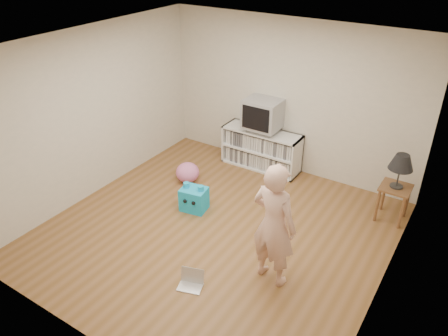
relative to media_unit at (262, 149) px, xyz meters
name	(u,v)px	position (x,y,z in m)	size (l,w,h in m)	color
ground	(216,231)	(0.38, -2.04, -0.35)	(4.50, 4.50, 0.00)	brown
walls	(216,150)	(0.38, -2.04, 0.95)	(4.52, 4.52, 2.60)	silver
ceiling	(214,48)	(0.38, -2.04, 2.25)	(4.50, 4.50, 0.01)	white
media_unit	(262,149)	(0.00, 0.00, 0.00)	(1.40, 0.45, 0.70)	white
dvd_deck	(262,129)	(0.00, -0.02, 0.39)	(0.45, 0.35, 0.07)	gray
crt_tv	(263,114)	(0.00, -0.02, 0.67)	(0.60, 0.53, 0.50)	#97979C
side_table	(394,195)	(2.37, -0.39, 0.07)	(0.42, 0.42, 0.55)	brown
table_lamp	(402,163)	(2.37, -0.39, 0.59)	(0.34, 0.34, 0.52)	#333333
person	(274,225)	(1.45, -2.44, 0.45)	(0.58, 0.38, 1.59)	beige
laptop	(191,281)	(0.70, -3.08, -0.30)	(0.34, 0.31, 0.20)	silver
playing_cards	(272,257)	(1.30, -2.10, -0.34)	(0.07, 0.09, 0.02)	#4756BD
plush_blue	(194,199)	(-0.21, -1.75, -0.16)	(0.43, 0.38, 0.44)	#0FA8E5
plush_pink	(188,172)	(-0.80, -1.13, -0.18)	(0.39, 0.39, 0.33)	pink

